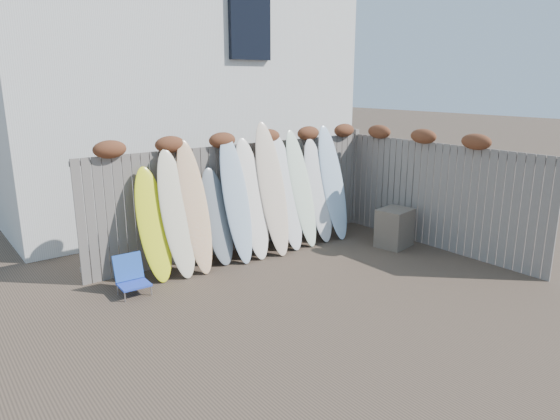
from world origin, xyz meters
TOP-DOWN VIEW (x-y plane):
  - ground at (0.00, 0.00)m, footprint 80.00×80.00m
  - back_fence at (0.06, 2.39)m, footprint 6.05×0.28m
  - right_fence at (2.99, 0.25)m, footprint 0.28×4.40m
  - house at (0.50, 6.50)m, footprint 8.50×5.50m
  - beach_chair at (-2.47, 1.66)m, footprint 0.45×0.48m
  - wooden_crate at (2.40, 0.70)m, footprint 0.72×0.63m
  - lattice_panel at (3.11, 1.11)m, footprint 0.25×1.16m
  - surfboard_0 at (-1.93, 1.99)m, footprint 0.52×0.65m
  - surfboard_1 at (-1.55, 1.94)m, footprint 0.52×0.73m
  - surfboard_2 at (-1.21, 1.95)m, footprint 0.50×0.78m
  - surfboard_3 at (-0.75, 2.01)m, footprint 0.53×0.61m
  - surfboard_4 at (-0.40, 1.95)m, footprint 0.54×0.82m
  - surfboard_5 at (-0.07, 1.94)m, footprint 0.58×0.79m
  - surfboard_6 at (0.36, 1.91)m, footprint 0.60×0.89m
  - surfboard_7 at (0.73, 1.96)m, footprint 0.55×0.77m
  - surfboard_8 at (1.09, 1.95)m, footprint 0.51×0.79m
  - surfboard_9 at (1.54, 1.96)m, footprint 0.57×0.75m
  - surfboard_10 at (1.91, 1.93)m, footprint 0.58×0.83m

SIDE VIEW (x-z plane):
  - ground at x=0.00m, z-range 0.00..0.00m
  - beach_chair at x=-2.47m, z-range -0.02..0.56m
  - wooden_crate at x=2.40m, z-range 0.00..0.74m
  - surfboard_3 at x=-0.75m, z-range 0.00..1.67m
  - lattice_panel at x=3.11m, z-range 0.00..1.76m
  - surfboard_0 at x=-1.93m, z-range 0.00..1.81m
  - surfboard_9 at x=1.54m, z-range 0.00..2.02m
  - surfboard_1 at x=-1.55m, z-range 0.00..2.06m
  - surfboard_5 at x=-0.07m, z-range 0.00..2.14m
  - surfboard_7 at x=0.73m, z-range 0.00..2.16m
  - surfboard_2 at x=-1.21m, z-range 0.00..2.18m
  - surfboard_8 at x=1.09m, z-range 0.00..2.21m
  - surfboard_4 at x=-0.40m, z-range 0.00..2.23m
  - surfboard_10 at x=1.91m, z-range 0.00..2.25m
  - right_fence at x=2.99m, z-range 0.02..2.26m
  - back_fence at x=0.06m, z-range 0.06..2.30m
  - surfboard_6 at x=0.36m, z-range 0.00..2.40m
  - house at x=0.50m, z-range 0.04..6.36m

